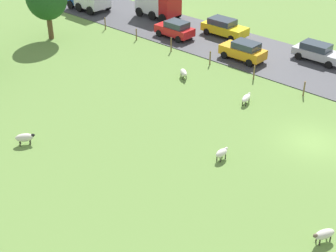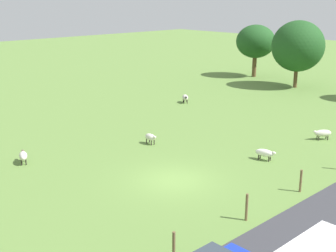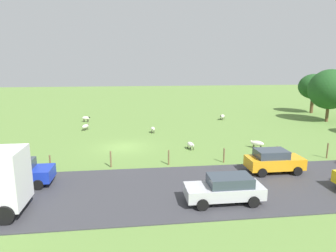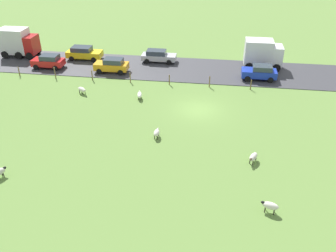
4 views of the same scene
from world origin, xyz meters
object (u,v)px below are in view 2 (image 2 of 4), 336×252
object	(u,v)px
sheep_5	(265,153)
sheep_3	(323,133)
sheep_1	(23,156)
tree_1	(298,46)
sheep_4	(185,97)
tree_2	(256,42)
sheep_0	(150,137)

from	to	relation	value
sheep_5	sheep_3	bearing A→B (deg)	87.00
sheep_1	sheep_3	xyz separation A→B (m)	(9.78, 17.09, -0.01)
sheep_5	tree_1	bearing A→B (deg)	117.52
sheep_5	tree_1	distance (m)	24.17
sheep_3	tree_1	xyz separation A→B (m)	(-11.35, 14.90, 3.93)
sheep_5	tree_1	xyz separation A→B (m)	(-11.02, 21.15, 3.95)
sheep_4	sheep_3	bearing A→B (deg)	-4.30
tree_1	tree_2	world-z (taller)	tree_1
sheep_1	tree_1	xyz separation A→B (m)	(-1.57, 31.99, 3.93)
sheep_4	sheep_5	bearing A→B (deg)	-27.68
sheep_0	sheep_1	xyz separation A→B (m)	(-2.41, -7.85, -0.00)
sheep_0	sheep_5	distance (m)	7.65
sheep_1	sheep_4	bearing A→B (deg)	103.97
sheep_0	tree_2	size ratio (longest dim) A/B	0.17
tree_2	sheep_4	bearing A→B (deg)	-75.56
tree_1	sheep_0	bearing A→B (deg)	-80.64
sheep_0	sheep_4	xyz separation A→B (m)	(-6.93, 10.31, 0.03)
sheep_4	tree_1	xyz separation A→B (m)	(2.95, 13.82, 3.90)
sheep_4	tree_1	distance (m)	14.66
sheep_0	sheep_1	distance (m)	8.21
tree_1	tree_2	distance (m)	7.46
sheep_0	tree_2	bearing A→B (deg)	112.74
sheep_1	sheep_3	size ratio (longest dim) A/B	1.01
tree_2	sheep_3	bearing A→B (deg)	-42.97
sheep_1	tree_2	size ratio (longest dim) A/B	0.20
sheep_3	tree_1	world-z (taller)	tree_1
sheep_4	sheep_5	world-z (taller)	sheep_4
sheep_5	tree_2	world-z (taller)	tree_2
sheep_1	sheep_5	world-z (taller)	sheep_1
sheep_1	tree_2	bearing A→B (deg)	104.19
sheep_3	sheep_5	xyz separation A→B (m)	(-0.33, -6.25, -0.01)
sheep_3	tree_2	bearing A→B (deg)	137.03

